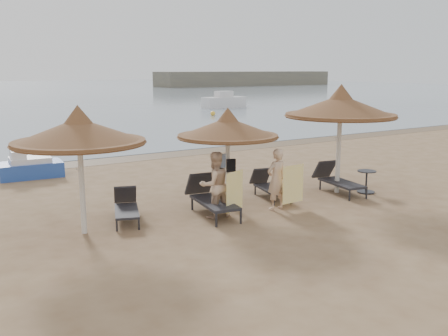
{
  "coord_description": "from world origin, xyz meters",
  "views": [
    {
      "loc": [
        -6.8,
        -9.53,
        3.58
      ],
      "look_at": [
        -0.06,
        1.2,
        1.05
      ],
      "focal_mm": 40.0,
      "sensor_mm": 36.0,
      "label": 1
    }
  ],
  "objects_px": {
    "palapa_left": "(79,132)",
    "side_table": "(366,182)",
    "person_right": "(276,175)",
    "person_left": "(215,180)",
    "pedal_boat": "(30,167)",
    "palapa_center": "(228,128)",
    "lounger_far_right": "(336,179)",
    "lounger_near_left": "(210,197)",
    "lounger_near_right": "(268,185)",
    "lounger_far_left": "(126,206)",
    "palapa_right": "(341,107)"
  },
  "relations": [
    {
      "from": "palapa_left",
      "to": "side_table",
      "type": "distance_m",
      "value": 8.39
    },
    {
      "from": "person_right",
      "to": "person_left",
      "type": "bearing_deg",
      "value": -12.83
    },
    {
      "from": "person_right",
      "to": "pedal_boat",
      "type": "bearing_deg",
      "value": -62.65
    },
    {
      "from": "palapa_left",
      "to": "palapa_center",
      "type": "height_order",
      "value": "palapa_left"
    },
    {
      "from": "pedal_boat",
      "to": "lounger_far_right",
      "type": "bearing_deg",
      "value": -40.13
    },
    {
      "from": "person_right",
      "to": "lounger_near_left",
      "type": "bearing_deg",
      "value": -25.62
    },
    {
      "from": "lounger_near_left",
      "to": "lounger_near_right",
      "type": "xyz_separation_m",
      "value": [
        2.23,
        0.52,
        -0.08
      ]
    },
    {
      "from": "lounger_far_left",
      "to": "side_table",
      "type": "bearing_deg",
      "value": 9.25
    },
    {
      "from": "lounger_near_left",
      "to": "person_left",
      "type": "bearing_deg",
      "value": -94.72
    },
    {
      "from": "lounger_near_right",
      "to": "person_left",
      "type": "bearing_deg",
      "value": -146.76
    },
    {
      "from": "palapa_left",
      "to": "lounger_near_right",
      "type": "xyz_separation_m",
      "value": [
        5.39,
        0.4,
        -1.92
      ]
    },
    {
      "from": "palapa_right",
      "to": "lounger_far_left",
      "type": "distance_m",
      "value": 6.66
    },
    {
      "from": "palapa_right",
      "to": "lounger_far_left",
      "type": "relative_size",
      "value": 1.86
    },
    {
      "from": "person_right",
      "to": "lounger_far_right",
      "type": "bearing_deg",
      "value": -171.97
    },
    {
      "from": "palapa_center",
      "to": "person_left",
      "type": "bearing_deg",
      "value": -140.6
    },
    {
      "from": "lounger_near_left",
      "to": "pedal_boat",
      "type": "relative_size",
      "value": 1.04
    },
    {
      "from": "lounger_near_left",
      "to": "side_table",
      "type": "relative_size",
      "value": 3.29
    },
    {
      "from": "palapa_left",
      "to": "person_left",
      "type": "distance_m",
      "value": 3.38
    },
    {
      "from": "lounger_near_right",
      "to": "person_right",
      "type": "relative_size",
      "value": 0.95
    },
    {
      "from": "lounger_near_right",
      "to": "palapa_right",
      "type": "bearing_deg",
      "value": -6.0
    },
    {
      "from": "lounger_far_left",
      "to": "pedal_boat",
      "type": "xyz_separation_m",
      "value": [
        -0.97,
        6.29,
        0.02
      ]
    },
    {
      "from": "palapa_left",
      "to": "pedal_boat",
      "type": "relative_size",
      "value": 1.38
    },
    {
      "from": "palapa_left",
      "to": "lounger_near_right",
      "type": "height_order",
      "value": "palapa_left"
    },
    {
      "from": "pedal_boat",
      "to": "lounger_near_left",
      "type": "bearing_deg",
      "value": -63.05
    },
    {
      "from": "lounger_far_left",
      "to": "pedal_boat",
      "type": "height_order",
      "value": "pedal_boat"
    },
    {
      "from": "lounger_far_right",
      "to": "pedal_boat",
      "type": "height_order",
      "value": "pedal_boat"
    },
    {
      "from": "palapa_right",
      "to": "person_right",
      "type": "bearing_deg",
      "value": -169.42
    },
    {
      "from": "lounger_far_left",
      "to": "lounger_near_right",
      "type": "bearing_deg",
      "value": 18.09
    },
    {
      "from": "lounger_far_right",
      "to": "pedal_boat",
      "type": "bearing_deg",
      "value": 145.31
    },
    {
      "from": "palapa_right",
      "to": "lounger_near_left",
      "type": "xyz_separation_m",
      "value": [
        -4.26,
        0.14,
        -2.1
      ]
    },
    {
      "from": "lounger_far_right",
      "to": "side_table",
      "type": "distance_m",
      "value": 0.87
    },
    {
      "from": "lounger_near_left",
      "to": "person_left",
      "type": "distance_m",
      "value": 0.65
    },
    {
      "from": "palapa_left",
      "to": "lounger_far_left",
      "type": "bearing_deg",
      "value": 22.35
    },
    {
      "from": "person_left",
      "to": "pedal_boat",
      "type": "height_order",
      "value": "person_left"
    },
    {
      "from": "person_left",
      "to": "side_table",
      "type": "bearing_deg",
      "value": 179.84
    },
    {
      "from": "palapa_left",
      "to": "lounger_near_right",
      "type": "bearing_deg",
      "value": 4.23
    },
    {
      "from": "palapa_center",
      "to": "lounger_far_right",
      "type": "distance_m",
      "value": 3.99
    },
    {
      "from": "palapa_center",
      "to": "lounger_near_right",
      "type": "xyz_separation_m",
      "value": [
        1.53,
        0.25,
        -1.74
      ]
    },
    {
      "from": "palapa_right",
      "to": "person_right",
      "type": "distance_m",
      "value": 3.13
    },
    {
      "from": "palapa_left",
      "to": "lounger_near_left",
      "type": "relative_size",
      "value": 1.32
    },
    {
      "from": "lounger_far_left",
      "to": "lounger_far_right",
      "type": "bearing_deg",
      "value": 13.08
    },
    {
      "from": "lounger_near_right",
      "to": "side_table",
      "type": "height_order",
      "value": "lounger_near_right"
    },
    {
      "from": "person_left",
      "to": "person_right",
      "type": "relative_size",
      "value": 1.02
    },
    {
      "from": "lounger_near_right",
      "to": "pedal_boat",
      "type": "xyz_separation_m",
      "value": [
        -5.19,
        6.37,
        0.01
      ]
    },
    {
      "from": "palapa_center",
      "to": "lounger_far_right",
      "type": "xyz_separation_m",
      "value": [
        3.59,
        -0.35,
        -1.7
      ]
    },
    {
      "from": "lounger_near_left",
      "to": "side_table",
      "type": "bearing_deg",
      "value": 0.78
    },
    {
      "from": "palapa_right",
      "to": "person_left",
      "type": "bearing_deg",
      "value": -176.96
    },
    {
      "from": "side_table",
      "to": "person_right",
      "type": "xyz_separation_m",
      "value": [
        -3.36,
        -0.02,
        0.62
      ]
    },
    {
      "from": "side_table",
      "to": "pedal_boat",
      "type": "distance_m",
      "value": 10.92
    },
    {
      "from": "lounger_far_right",
      "to": "person_left",
      "type": "height_order",
      "value": "person_left"
    }
  ]
}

